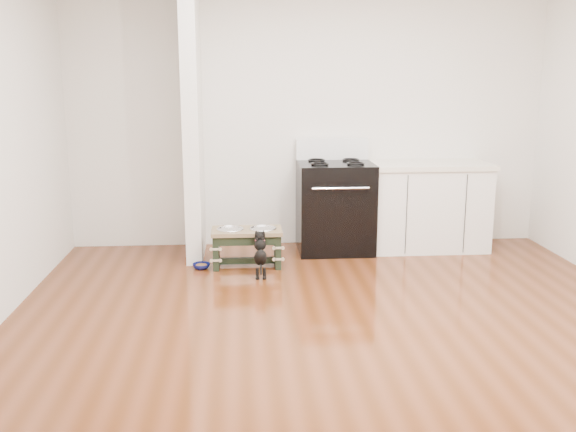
{
  "coord_description": "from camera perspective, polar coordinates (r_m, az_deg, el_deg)",
  "views": [
    {
      "loc": [
        -0.71,
        -4.26,
        1.81
      ],
      "look_at": [
        -0.31,
        1.23,
        0.58
      ],
      "focal_mm": 40.0,
      "sensor_mm": 36.0,
      "label": 1
    }
  ],
  "objects": [
    {
      "name": "ground",
      "position": [
        4.69,
        4.92,
        -10.19
      ],
      "size": [
        5.0,
        5.0,
        0.0
      ],
      "primitive_type": "plane",
      "color": "#4E240D",
      "rests_on": "ground"
    },
    {
      "name": "room_shell",
      "position": [
        4.33,
        5.33,
        10.02
      ],
      "size": [
        5.0,
        5.0,
        5.0
      ],
      "color": "silver",
      "rests_on": "ground"
    },
    {
      "name": "partition_wall",
      "position": [
        6.4,
        -8.46,
        8.31
      ],
      "size": [
        0.15,
        0.8,
        2.7
      ],
      "primitive_type": "cube",
      "color": "silver",
      "rests_on": "ground"
    },
    {
      "name": "oven_range",
      "position": [
        6.63,
        4.2,
        0.94
      ],
      "size": [
        0.76,
        0.69,
        1.14
      ],
      "color": "black",
      "rests_on": "ground"
    },
    {
      "name": "cabinet_run",
      "position": [
        6.86,
        12.29,
        0.87
      ],
      "size": [
        1.24,
        0.64,
        0.91
      ],
      "color": "white",
      "rests_on": "ground"
    },
    {
      "name": "dog_feeder",
      "position": [
        6.11,
        -3.68,
        -2.15
      ],
      "size": [
        0.67,
        0.36,
        0.38
      ],
      "color": "black",
      "rests_on": "ground"
    },
    {
      "name": "puppy",
      "position": [
        5.83,
        -2.47,
        -3.25
      ],
      "size": [
        0.12,
        0.34,
        0.41
      ],
      "color": "black",
      "rests_on": "ground"
    },
    {
      "name": "floor_bowl",
      "position": [
        6.14,
        -7.71,
        -4.44
      ],
      "size": [
        0.17,
        0.17,
        0.05
      ],
      "rotation": [
        0.0,
        0.0,
        0.06
      ],
      "color": "#0B1353",
      "rests_on": "ground"
    }
  ]
}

